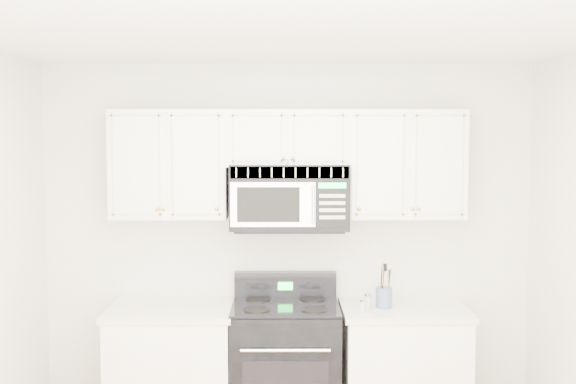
{
  "coord_description": "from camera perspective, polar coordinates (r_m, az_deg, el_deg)",
  "views": [
    {
      "loc": [
        -0.02,
        -3.43,
        2.11
      ],
      "look_at": [
        0.0,
        1.3,
        1.72
      ],
      "focal_mm": 45.0,
      "sensor_mm": 36.0,
      "label": 1
    }
  ],
  "objects": [
    {
      "name": "utensil_crock",
      "position": [
        5.02,
        7.59,
        -8.17
      ],
      "size": [
        0.11,
        0.11,
        0.3
      ],
      "color": "#43527D",
      "rests_on": "base_cabinet_right"
    },
    {
      "name": "shaker_salt",
      "position": [
        4.87,
        5.91,
        -8.96
      ],
      "size": [
        0.04,
        0.04,
        0.09
      ],
      "color": "#ADAFC3",
      "rests_on": "base_cabinet_right"
    },
    {
      "name": "upper_cabinets",
      "position": [
        5.02,
        -0.01,
        2.66
      ],
      "size": [
        2.44,
        0.37,
        0.75
      ],
      "color": "white",
      "rests_on": "ground"
    },
    {
      "name": "room",
      "position": [
        3.52,
        0.1,
        -8.63
      ],
      "size": [
        3.51,
        3.51,
        2.61
      ],
      "color": "brown",
      "rests_on": "ground"
    },
    {
      "name": "shaker_pepper",
      "position": [
        4.98,
        6.31,
        -8.56
      ],
      "size": [
        0.04,
        0.04,
        0.11
      ],
      "color": "#ADAFC3",
      "rests_on": "base_cabinet_right"
    },
    {
      "name": "base_cabinet_left",
      "position": [
        5.21,
        -9.13,
        -14.25
      ],
      "size": [
        0.86,
        0.65,
        0.92
      ],
      "color": "white",
      "rests_on": "ground"
    },
    {
      "name": "base_cabinet_right",
      "position": [
        5.22,
        9.1,
        -14.23
      ],
      "size": [
        0.86,
        0.65,
        0.92
      ],
      "color": "white",
      "rests_on": "ground"
    },
    {
      "name": "microwave",
      "position": [
        4.99,
        0.11,
        -0.34
      ],
      "size": [
        0.81,
        0.45,
        0.45
      ],
      "color": "black",
      "rests_on": "ground"
    },
    {
      "name": "range",
      "position": [
        5.13,
        -0.21,
        -13.79
      ],
      "size": [
        0.73,
        0.67,
        1.11
      ],
      "color": "black",
      "rests_on": "ground"
    }
  ]
}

